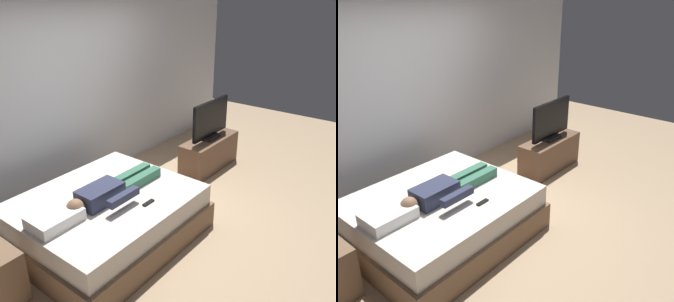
% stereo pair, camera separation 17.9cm
% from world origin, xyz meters
% --- Properties ---
extents(ground_plane, '(10.00, 10.00, 0.00)m').
position_xyz_m(ground_plane, '(0.00, 0.00, 0.00)').
color(ground_plane, tan).
extents(back_wall, '(6.40, 0.10, 2.80)m').
position_xyz_m(back_wall, '(0.40, 1.72, 1.40)').
color(back_wall, silver).
rests_on(back_wall, ground).
extents(bed, '(1.92, 1.62, 0.54)m').
position_xyz_m(bed, '(-0.70, 0.39, 0.26)').
color(bed, brown).
rests_on(bed, ground).
extents(pillow, '(0.48, 0.34, 0.12)m').
position_xyz_m(pillow, '(-1.35, 0.39, 0.60)').
color(pillow, white).
rests_on(pillow, bed).
extents(person, '(1.26, 0.46, 0.18)m').
position_xyz_m(person, '(-0.67, 0.33, 0.62)').
color(person, '#2D334C').
rests_on(person, bed).
extents(remote, '(0.15, 0.04, 0.02)m').
position_xyz_m(remote, '(-0.52, -0.07, 0.55)').
color(remote, black).
rests_on(remote, bed).
extents(tv_stand, '(1.10, 0.40, 0.50)m').
position_xyz_m(tv_stand, '(1.52, 0.45, 0.25)').
color(tv_stand, brown).
rests_on(tv_stand, ground).
extents(tv, '(0.88, 0.20, 0.59)m').
position_xyz_m(tv, '(1.52, 0.45, 0.78)').
color(tv, black).
rests_on(tv, tv_stand).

